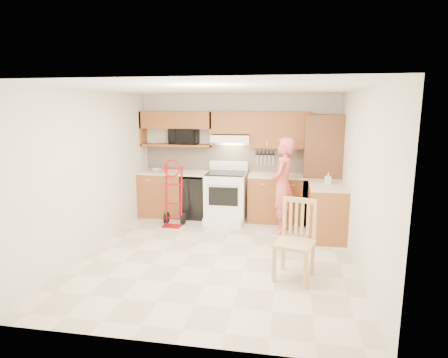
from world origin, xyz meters
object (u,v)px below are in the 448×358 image
(range, at_px, (226,193))
(microwave, at_px, (184,136))
(person, at_px, (283,186))
(dining_chair, at_px, (294,241))
(hand_truck, at_px, (173,196))

(range, bearing_deg, microwave, 160.20)
(microwave, height_order, range, microwave)
(person, height_order, dining_chair, person)
(range, height_order, person, person)
(person, xyz_separation_m, dining_chair, (0.20, -1.89, -0.33))
(microwave, xyz_separation_m, hand_truck, (-0.03, -0.78, -1.07))
(microwave, height_order, person, microwave)
(dining_chair, bearing_deg, range, 134.48)
(person, distance_m, hand_truck, 2.08)
(microwave, distance_m, range, 1.45)
(hand_truck, bearing_deg, dining_chair, -39.35)
(microwave, xyz_separation_m, person, (2.03, -0.81, -0.79))
(microwave, distance_m, person, 2.32)
(microwave, xyz_separation_m, dining_chair, (2.23, -2.70, -1.12))
(person, relative_size, hand_truck, 1.50)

